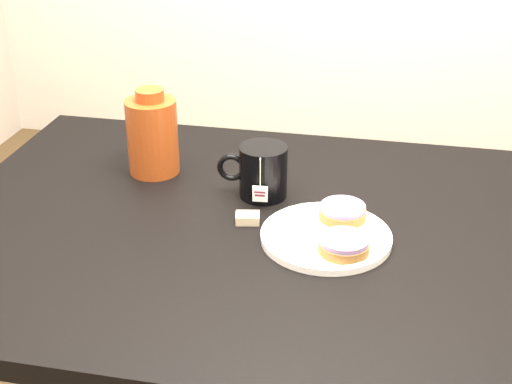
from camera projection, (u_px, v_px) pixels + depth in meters
The scene contains 7 objects.
table at pixel (300, 266), 1.37m from camera, with size 1.40×0.90×0.75m.
plate at pixel (326, 236), 1.29m from camera, with size 0.24×0.24×0.02m.
bagel_back at pixel (343, 212), 1.34m from camera, with size 0.11×0.11×0.03m.
bagel_front at pixel (344, 245), 1.23m from camera, with size 0.11×0.11×0.03m.
mug at pixel (262, 171), 1.43m from camera, with size 0.15×0.11×0.11m.
teabag_pouch at pixel (248, 218), 1.35m from camera, with size 0.04×0.03×0.02m, color #C6B793.
bagel_package at pixel (152, 135), 1.51m from camera, with size 0.14×0.14×0.19m.
Camera 1 is at (0.15, -1.14, 1.43)m, focal length 50.00 mm.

